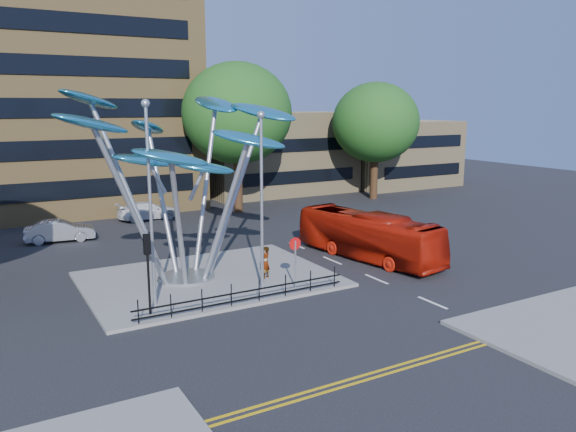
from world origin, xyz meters
TOP-DOWN VIEW (x-y plane):
  - ground at (0.00, 0.00)m, footprint 120.00×120.00m
  - traffic_island at (-1.00, 6.00)m, footprint 12.00×9.00m
  - double_yellow_near at (0.00, -6.00)m, footprint 40.00×0.12m
  - double_yellow_far at (0.00, -6.30)m, footprint 40.00×0.12m
  - brick_tower at (-6.00, 32.00)m, footprint 25.00×15.00m
  - low_building_near at (16.00, 30.00)m, footprint 15.00×8.00m
  - low_building_far at (30.00, 28.00)m, footprint 12.00×8.00m
  - tree_right at (8.00, 22.00)m, footprint 8.80×8.80m
  - tree_far at (22.00, 22.00)m, footprint 8.00×8.00m
  - leaf_sculpture at (-2.07, 6.68)m, footprint 12.72×9.54m
  - street_lamp_left at (-4.50, 3.50)m, footprint 0.36×0.36m
  - street_lamp_right at (0.50, 3.00)m, footprint 0.36×0.36m
  - traffic_light_island at (-5.00, 2.50)m, footprint 0.28×0.18m
  - no_entry_sign_island at (2.00, 2.52)m, footprint 0.60×0.10m
  - pedestrian_railing_front at (-1.00, 1.70)m, footprint 10.00×0.06m
  - red_bus at (8.50, 5.35)m, footprint 3.78×9.89m
  - pedestrian at (1.48, 4.57)m, footprint 0.71×0.63m
  - parked_car_mid at (-6.30, 18.50)m, footprint 4.43×1.99m
  - parked_car_right at (0.71, 22.89)m, footprint 4.68×1.96m

SIDE VIEW (x-z plane):
  - ground at x=0.00m, z-range 0.00..0.00m
  - double_yellow_near at x=0.00m, z-range 0.00..0.01m
  - double_yellow_far at x=0.00m, z-range 0.00..0.01m
  - traffic_island at x=-1.00m, z-range 0.00..0.15m
  - pedestrian_railing_front at x=-1.00m, z-range 0.05..1.05m
  - parked_car_right at x=0.71m, z-range 0.00..1.35m
  - parked_car_mid at x=-6.30m, z-range 0.00..1.41m
  - pedestrian at x=1.48m, z-range 0.15..1.77m
  - red_bus at x=8.50m, z-range 0.00..2.69m
  - no_entry_sign_island at x=2.00m, z-range 0.59..3.04m
  - traffic_light_island at x=-5.00m, z-range 0.90..4.33m
  - low_building_far at x=30.00m, z-range 0.00..7.00m
  - low_building_near at x=16.00m, z-range 0.00..8.00m
  - street_lamp_right at x=0.50m, z-range 0.94..9.24m
  - street_lamp_left at x=-4.50m, z-range 0.96..9.76m
  - leaf_sculpture at x=-2.07m, z-range 2.12..11.63m
  - tree_far at x=22.00m, z-range 1.70..12.51m
  - tree_right at x=8.00m, z-range 1.98..14.09m
  - brick_tower at x=-6.00m, z-range 0.00..30.00m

